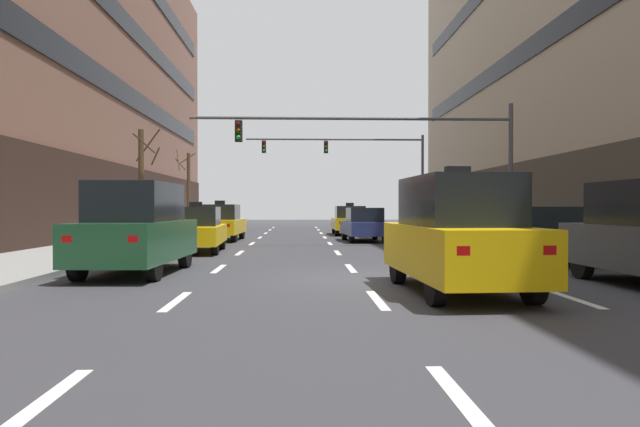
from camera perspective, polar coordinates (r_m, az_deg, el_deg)
ground_plane at (r=12.67m, az=3.93°, el=-6.50°), size 120.00×120.00×0.00m
lane_stripe_l1_s2 at (r=5.19m, az=-26.60°, el=-16.98°), size 0.16×2.00×0.01m
lane_stripe_l1_s3 at (r=9.85m, az=-14.29°, el=-8.54°), size 0.16×2.00×0.01m
lane_stripe_l1_s4 at (r=14.73m, az=-10.15°, el=-5.49°), size 0.16×2.00×0.01m
lane_stripe_l1_s5 at (r=19.67m, az=-8.10°, el=-3.95°), size 0.16×2.00×0.01m
lane_stripe_l1_s6 at (r=24.64m, az=-6.88°, el=-3.03°), size 0.16×2.00×0.01m
lane_stripe_l1_s7 at (r=29.61m, az=-6.06°, el=-2.42°), size 0.16×2.00×0.01m
lane_stripe_l1_s8 at (r=34.60m, az=-5.49°, el=-1.98°), size 0.16×2.00×0.01m
lane_stripe_l1_s9 at (r=39.58m, az=-5.06°, el=-1.65°), size 0.16×2.00×0.01m
lane_stripe_l1_s10 at (r=44.57m, az=-4.72°, el=-1.40°), size 0.16×2.00×0.01m
lane_stripe_l2_s2 at (r=4.94m, az=14.16°, el=-17.85°), size 0.16×2.00×0.01m
lane_stripe_l2_s3 at (r=9.72m, az=5.80°, el=-8.65°), size 0.16×2.00×0.01m
lane_stripe_l2_s4 at (r=14.64m, az=3.10°, el=-5.52°), size 0.16×2.00×0.01m
lane_stripe_l2_s5 at (r=19.61m, az=1.78°, el=-3.96°), size 0.16×2.00×0.01m
lane_stripe_l2_s6 at (r=24.58m, az=1.00°, el=-3.03°), size 0.16×2.00×0.01m
lane_stripe_l2_s7 at (r=29.57m, az=0.48°, el=-2.42°), size 0.16×2.00×0.01m
lane_stripe_l2_s8 at (r=34.56m, az=0.11°, el=-1.98°), size 0.16×2.00×0.01m
lane_stripe_l2_s9 at (r=39.55m, az=-0.16°, el=-1.65°), size 0.16×2.00×0.01m
lane_stripe_l2_s10 at (r=44.55m, az=-0.38°, el=-1.40°), size 0.16×2.00×0.01m
lane_stripe_l3_s3 at (r=10.71m, az=24.17°, el=-7.84°), size 0.16×2.00×0.01m
lane_stripe_l3_s4 at (r=15.32m, az=15.84°, el=-5.27°), size 0.16×2.00×0.01m
lane_stripe_l3_s5 at (r=20.12m, az=11.44°, el=-3.86°), size 0.16×2.00×0.01m
lane_stripe_l3_s6 at (r=24.99m, az=8.76°, el=-2.98°), size 0.16×2.00×0.01m
lane_stripe_l3_s7 at (r=29.91m, az=6.96°, el=-2.39°), size 0.16×2.00×0.01m
lane_stripe_l3_s8 at (r=34.85m, az=5.67°, el=-1.96°), size 0.16×2.00×0.01m
lane_stripe_l3_s9 at (r=39.81m, az=4.70°, el=-1.64°), size 0.16×2.00×0.01m
lane_stripe_l3_s10 at (r=44.77m, az=3.94°, el=-1.39°), size 0.16×2.00×0.01m
taxi_driving_0 at (r=10.70m, az=13.66°, el=-2.09°), size 2.06×4.51×2.32m
taxi_driving_1 at (r=32.40m, az=2.99°, el=-0.72°), size 1.85×4.41×1.83m
car_driving_2 at (r=14.02m, az=-17.97°, el=-1.45°), size 2.03×4.51×2.15m
taxi_driving_3 at (r=20.22m, az=-12.35°, el=-1.62°), size 1.96×4.31×1.76m
taxi_driving_4 at (r=27.13m, az=-10.00°, el=-0.93°), size 2.01×4.60×1.89m
car_driving_5 at (r=26.32m, az=4.46°, el=-1.14°), size 1.92×4.22×1.55m
car_parked_2 at (r=17.64m, az=21.38°, el=-1.98°), size 1.89×4.28×1.59m
car_parked_3 at (r=23.80m, az=15.07°, el=-1.27°), size 1.89×4.34×1.61m
traffic_signal_0 at (r=22.88m, az=8.07°, el=6.99°), size 12.87×0.35×5.59m
traffic_signal_1 at (r=39.01m, az=3.95°, el=5.57°), size 12.20×0.35×6.41m
street_tree_0 at (r=36.74m, az=-13.16°, el=2.45°), size 1.18×1.59×5.13m
street_tree_1 at (r=26.31m, az=-17.51°, el=3.05°), size 1.35×1.59×4.98m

